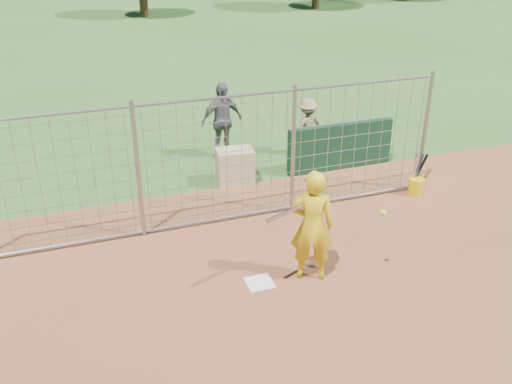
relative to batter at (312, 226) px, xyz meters
name	(u,v)px	position (x,y,z in m)	size (l,w,h in m)	color
ground	(255,277)	(-0.85, 0.29, -0.96)	(100.00, 100.00, 0.00)	#2D591E
home_plate	(259,283)	(-0.85, 0.09, -0.95)	(0.43, 0.43, 0.02)	silver
dugout_wall	(340,146)	(2.55, 3.89, -0.41)	(2.60, 0.20, 1.10)	#11381E
batter	(312,226)	(0.00, 0.00, 0.00)	(0.70, 0.46, 1.92)	gold
bystander_b	(222,121)	(0.15, 5.50, -0.01)	(1.11, 0.46, 1.89)	#58585D
bystander_c	(307,127)	(2.18, 4.98, -0.24)	(0.93, 0.53, 1.44)	#937550
equipment_bin	(235,167)	(-0.03, 3.92, -0.56)	(0.80, 0.55, 0.80)	tan
equipment_in_play	(312,212)	(-0.12, -0.21, 0.37)	(2.01, 0.46, 0.27)	silver
bucket_with_bats	(416,184)	(3.43, 2.05, -0.71)	(0.34, 0.40, 0.98)	#DEB70B
backstop_fence	(219,163)	(-0.85, 2.29, 0.30)	(9.08, 0.08, 2.60)	gray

